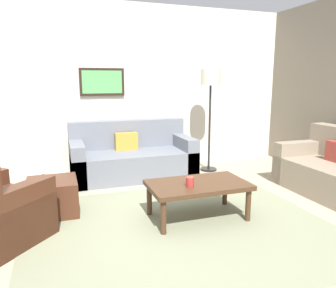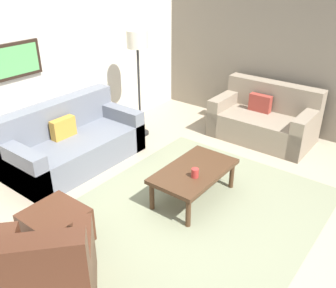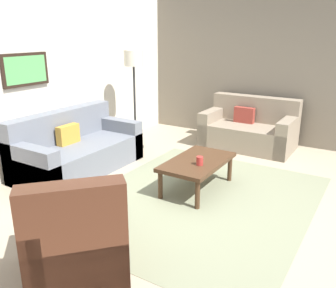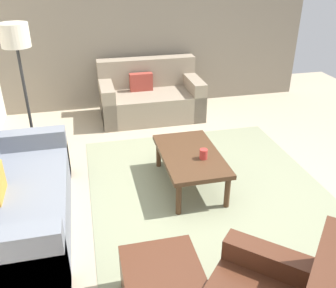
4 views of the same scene
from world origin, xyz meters
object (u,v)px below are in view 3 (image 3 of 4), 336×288
object	(u,v)px
coffee_table	(197,164)
lamp_standing	(134,68)
ottoman	(75,210)
framed_artwork	(25,70)
armchair_leather	(76,244)
cup	(200,161)
couch_loveseat	(250,130)
couch_main	(75,150)

from	to	relation	value
coffee_table	lamp_standing	size ratio (longest dim) A/B	0.64
ottoman	framed_artwork	xyz separation A→B (m)	(0.85, 1.68, 1.30)
armchair_leather	lamp_standing	bearing A→B (deg)	28.72
cup	armchair_leather	bearing A→B (deg)	175.41
coffee_table	cup	bearing A→B (deg)	-143.56
armchair_leather	framed_artwork	world-z (taller)	framed_artwork
couch_loveseat	coffee_table	distance (m)	2.17
ottoman	lamp_standing	xyz separation A→B (m)	(2.54, 1.09, 1.21)
couch_loveseat	armchair_leather	xyz separation A→B (m)	(-4.27, 0.00, 0.01)
couch_loveseat	ottoman	size ratio (longest dim) A/B	2.83
couch_main	cup	world-z (taller)	couch_main
couch_loveseat	coffee_table	xyz separation A→B (m)	(-2.17, -0.05, 0.06)
coffee_table	ottoman	bearing A→B (deg)	156.77
coffee_table	armchair_leather	bearing A→B (deg)	178.53
couch_loveseat	armchair_leather	distance (m)	4.27
ottoman	armchair_leather	bearing A→B (deg)	-132.67
cup	lamp_standing	size ratio (longest dim) A/B	0.06
couch_main	lamp_standing	bearing A→B (deg)	-6.60
couch_loveseat	couch_main	bearing A→B (deg)	143.36
armchair_leather	ottoman	distance (m)	0.83
cup	framed_artwork	distance (m)	2.71
armchair_leather	framed_artwork	distance (m)	2.94
ottoman	cup	size ratio (longest dim) A/B	5.12
couch_loveseat	coffee_table	world-z (taller)	couch_loveseat
framed_artwork	couch_loveseat	bearing A→B (deg)	-38.61
couch_main	armchair_leather	bearing A→B (deg)	-133.81
armchair_leather	cup	size ratio (longest dim) A/B	10.34
couch_main	coffee_table	size ratio (longest dim) A/B	1.75
framed_artwork	couch_main	bearing A→B (deg)	-49.44
cup	lamp_standing	world-z (taller)	lamp_standing
couch_main	lamp_standing	size ratio (longest dim) A/B	1.13
couch_main	couch_loveseat	size ratio (longest dim) A/B	1.21
ottoman	lamp_standing	distance (m)	3.02
lamp_standing	framed_artwork	bearing A→B (deg)	160.95
ottoman	framed_artwork	size ratio (longest dim) A/B	0.77
armchair_leather	ottoman	bearing A→B (deg)	47.33
armchair_leather	coffee_table	size ratio (longest dim) A/B	1.03
ottoman	coffee_table	xyz separation A→B (m)	(1.54, -0.66, 0.16)
armchair_leather	cup	world-z (taller)	armchair_leather
cup	couch_loveseat	bearing A→B (deg)	3.89
couch_loveseat	framed_artwork	bearing A→B (deg)	141.39
coffee_table	cup	xyz separation A→B (m)	(-0.14, -0.10, 0.11)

